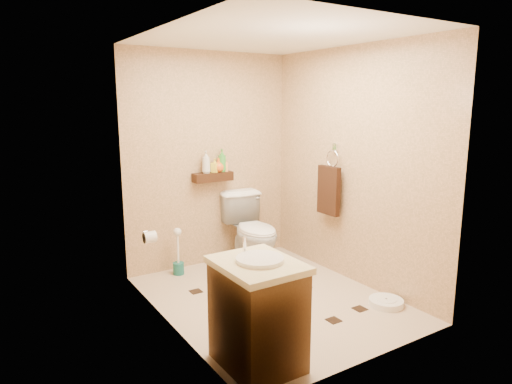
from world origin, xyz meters
TOP-DOWN VIEW (x-y plane):
  - ground at (0.00, 0.00)m, footprint 2.50×2.50m
  - wall_back at (0.00, 1.25)m, footprint 2.00×0.04m
  - wall_front at (0.00, -1.25)m, footprint 2.00×0.04m
  - wall_left at (-1.00, 0.00)m, footprint 0.04×2.50m
  - wall_right at (1.00, 0.00)m, footprint 0.04×2.50m
  - ceiling at (0.00, 0.00)m, footprint 2.00×2.50m
  - wall_shelf at (0.00, 1.17)m, footprint 0.46×0.14m
  - floor_accents at (0.05, -0.06)m, footprint 1.20×1.37m
  - toilet at (0.32, 0.83)m, footprint 0.54×0.86m
  - vanity at (-0.70, -0.86)m, footprint 0.52×0.63m
  - bathroom_scale at (0.82, -0.69)m, footprint 0.37×0.37m
  - toilet_brush at (-0.49, 1.07)m, footprint 0.12×0.12m
  - towel_ring at (0.91, 0.25)m, footprint 0.12×0.30m
  - toilet_paper at (-0.94, 0.65)m, footprint 0.12×0.11m
  - bottle_a at (-0.08, 1.17)m, footprint 0.14×0.14m
  - bottle_b at (0.03, 1.17)m, footprint 0.10×0.10m
  - bottle_c at (0.08, 1.17)m, footprint 0.12×0.12m
  - bottle_d at (0.12, 1.17)m, footprint 0.12×0.12m
  - bottle_e at (0.15, 1.17)m, footprint 0.09×0.10m

SIDE VIEW (x-z plane):
  - ground at x=0.00m, z-range 0.00..0.00m
  - floor_accents at x=0.05m, z-range 0.00..0.01m
  - bathroom_scale at x=0.82m, z-range 0.00..0.06m
  - toilet_brush at x=-0.49m, z-range -0.08..0.44m
  - vanity at x=-0.70m, z-range -0.05..0.84m
  - toilet at x=0.32m, z-range 0.00..0.84m
  - toilet_paper at x=-0.94m, z-range 0.54..0.66m
  - towel_ring at x=0.91m, z-range 0.57..1.33m
  - wall_shelf at x=0.00m, z-range 0.97..1.07m
  - bottle_b at x=0.03m, z-range 1.07..1.23m
  - bottle_c at x=0.08m, z-range 1.07..1.23m
  - bottle_e at x=0.15m, z-range 1.07..1.23m
  - bottle_a at x=-0.08m, z-range 1.07..1.32m
  - bottle_d at x=0.12m, z-range 1.07..1.33m
  - wall_back at x=0.00m, z-range 0.00..2.40m
  - wall_front at x=0.00m, z-range 0.00..2.40m
  - wall_left at x=-1.00m, z-range 0.00..2.40m
  - wall_right at x=1.00m, z-range 0.00..2.40m
  - ceiling at x=0.00m, z-range 2.39..2.41m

